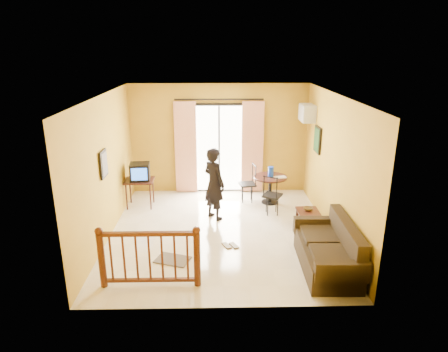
{
  "coord_description": "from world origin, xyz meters",
  "views": [
    {
      "loc": [
        -0.1,
        -7.48,
        3.69
      ],
      "look_at": [
        0.07,
        0.2,
        1.16
      ],
      "focal_mm": 32.0,
      "sensor_mm": 36.0,
      "label": 1
    }
  ],
  "objects_px": {
    "dining_table": "(270,182)",
    "coffee_table": "(309,219)",
    "television": "(140,172)",
    "sofa": "(330,252)",
    "standing_person": "(214,184)"
  },
  "relations": [
    {
      "from": "dining_table",
      "to": "sofa",
      "type": "height_order",
      "value": "sofa"
    },
    {
      "from": "television",
      "to": "dining_table",
      "type": "xyz_separation_m",
      "value": [
        3.1,
        0.15,
        -0.34
      ]
    },
    {
      "from": "dining_table",
      "to": "coffee_table",
      "type": "relative_size",
      "value": 0.99
    },
    {
      "from": "coffee_table",
      "to": "sofa",
      "type": "relative_size",
      "value": 0.45
    },
    {
      "from": "television",
      "to": "coffee_table",
      "type": "bearing_deg",
      "value": -25.84
    },
    {
      "from": "sofa",
      "to": "standing_person",
      "type": "distance_m",
      "value": 2.99
    },
    {
      "from": "television",
      "to": "standing_person",
      "type": "height_order",
      "value": "standing_person"
    },
    {
      "from": "coffee_table",
      "to": "standing_person",
      "type": "relative_size",
      "value": 0.51
    },
    {
      "from": "television",
      "to": "dining_table",
      "type": "distance_m",
      "value": 3.12
    },
    {
      "from": "dining_table",
      "to": "coffee_table",
      "type": "distance_m",
      "value": 1.68
    },
    {
      "from": "standing_person",
      "to": "sofa",
      "type": "bearing_deg",
      "value": -179.29
    },
    {
      "from": "standing_person",
      "to": "coffee_table",
      "type": "bearing_deg",
      "value": -150.07
    },
    {
      "from": "television",
      "to": "coffee_table",
      "type": "xyz_separation_m",
      "value": [
        3.72,
        -1.39,
        -0.63
      ]
    },
    {
      "from": "television",
      "to": "sofa",
      "type": "height_order",
      "value": "television"
    },
    {
      "from": "dining_table",
      "to": "sofa",
      "type": "relative_size",
      "value": 0.45
    }
  ]
}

